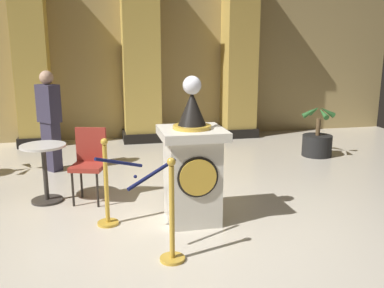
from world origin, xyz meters
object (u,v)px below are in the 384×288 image
at_px(bystander_guest, 50,119).
at_px(cafe_chair_red, 90,158).
at_px(cafe_table, 45,166).
at_px(stanchion_near, 107,195).
at_px(pedestal_clock, 192,166).
at_px(stanchion_far, 172,226).
at_px(potted_palm_right, 317,142).

xyz_separation_m(bystander_guest, cafe_chair_red, (0.64, -1.57, -0.29)).
bearing_deg(cafe_table, stanchion_near, -50.44).
relative_size(pedestal_clock, bystander_guest, 1.03).
distance_m(stanchion_near, cafe_table, 1.21).
bearing_deg(bystander_guest, pedestal_clock, -54.43).
bearing_deg(pedestal_clock, stanchion_near, 174.39).
xyz_separation_m(pedestal_clock, stanchion_far, (-0.39, -0.88, -0.31)).
bearing_deg(stanchion_near, cafe_table, 129.56).
relative_size(pedestal_clock, stanchion_far, 1.66).
bearing_deg(pedestal_clock, cafe_chair_red, 140.83).
bearing_deg(cafe_table, cafe_chair_red, -7.73).
relative_size(stanchion_near, potted_palm_right, 1.05).
relative_size(potted_palm_right, cafe_table, 1.26).
xyz_separation_m(potted_palm_right, cafe_chair_red, (-4.08, -1.50, 0.31)).
height_order(stanchion_near, cafe_chair_red, stanchion_near).
relative_size(stanchion_near, cafe_chair_red, 1.05).
xyz_separation_m(pedestal_clock, bystander_guest, (-1.79, 2.51, 0.20)).
height_order(bystander_guest, cafe_table, bystander_guest).
bearing_deg(pedestal_clock, potted_palm_right, 39.89).
bearing_deg(cafe_chair_red, stanchion_far, -67.19).
distance_m(stanchion_near, bystander_guest, 2.60).
bearing_deg(potted_palm_right, cafe_chair_red, -159.76).
distance_m(stanchion_far, bystander_guest, 3.71).
height_order(cafe_table, cafe_chair_red, cafe_chair_red).
bearing_deg(cafe_chair_red, stanchion_near, -77.31).
relative_size(stanchion_far, cafe_chair_red, 1.05).
height_order(pedestal_clock, stanchion_far, pedestal_clock).
distance_m(pedestal_clock, cafe_chair_red, 1.49).
distance_m(stanchion_far, cafe_chair_red, 1.99).
bearing_deg(cafe_chair_red, pedestal_clock, -39.17).
distance_m(pedestal_clock, potted_palm_right, 3.83).
height_order(pedestal_clock, bystander_guest, pedestal_clock).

